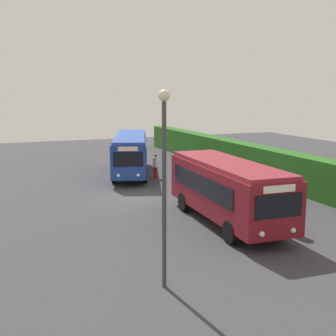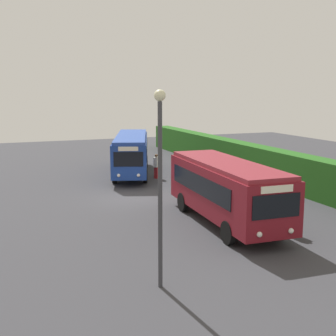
% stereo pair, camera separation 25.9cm
% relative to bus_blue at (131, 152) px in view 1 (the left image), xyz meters
% --- Properties ---
extents(ground_plane, '(64.00, 64.00, 0.00)m').
position_rel_bus_blue_xyz_m(ground_plane, '(7.09, -2.25, -1.74)').
color(ground_plane, '#38383D').
extents(bus_blue, '(10.07, 5.40, 3.00)m').
position_rel_bus_blue_xyz_m(bus_blue, '(0.00, 0.00, 0.00)').
color(bus_blue, navy).
rests_on(bus_blue, ground_plane).
extents(bus_maroon, '(8.80, 2.95, 2.99)m').
position_rel_bus_blue_xyz_m(bus_maroon, '(13.55, 0.57, -0.00)').
color(bus_maroon, maroon).
rests_on(bus_maroon, ground_plane).
extents(person_left, '(0.51, 0.49, 1.77)m').
position_rel_bus_blue_xyz_m(person_left, '(1.99, 1.26, -0.81)').
color(person_left, maroon).
rests_on(person_left, ground_plane).
extents(person_center, '(0.44, 0.55, 1.83)m').
position_rel_bus_blue_xyz_m(person_center, '(11.86, 3.44, -0.78)').
color(person_center, silver).
rests_on(person_center, ground_plane).
extents(person_right, '(0.30, 0.52, 1.84)m').
position_rel_bus_blue_xyz_m(person_right, '(13.96, 3.01, -0.77)').
color(person_right, silver).
rests_on(person_right, ground_plane).
extents(person_far, '(0.45, 0.56, 1.77)m').
position_rel_bus_blue_xyz_m(person_far, '(15.93, 2.39, -0.82)').
color(person_far, '#4C6B47').
rests_on(person_far, ground_plane).
extents(hedge_row, '(44.00, 1.41, 2.34)m').
position_rel_bus_blue_xyz_m(hedge_row, '(7.09, 8.09, -0.57)').
color(hedge_row, '#265F1C').
rests_on(hedge_row, ground_plane).
extents(traffic_cone, '(0.36, 0.36, 0.60)m').
position_rel_bus_blue_xyz_m(traffic_cone, '(4.92, 3.89, -1.44)').
color(traffic_cone, orange).
rests_on(traffic_cone, ground_plane).
extents(lamppost, '(0.36, 0.36, 6.33)m').
position_rel_bus_blue_xyz_m(lamppost, '(18.87, -4.75, 2.15)').
color(lamppost, '#38383D').
rests_on(lamppost, ground_plane).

